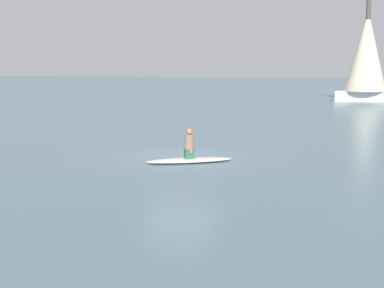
{
  "coord_description": "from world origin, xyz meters",
  "views": [
    {
      "loc": [
        -16.78,
        -6.69,
        2.93
      ],
      "look_at": [
        -1.08,
        -0.84,
        0.62
      ],
      "focal_mm": 50.34,
      "sensor_mm": 36.0,
      "label": 1
    }
  ],
  "objects": [
    {
      "name": "ground_plane",
      "position": [
        0.0,
        0.0,
        0.0
      ],
      "size": [
        400.0,
        400.0,
        0.0
      ],
      "primitive_type": "plane",
      "color": "slate"
    },
    {
      "name": "surfboard",
      "position": [
        -0.89,
        -0.69,
        0.07
      ],
      "size": [
        2.25,
        2.75,
        0.13
      ],
      "primitive_type": "ellipsoid",
      "rotation": [
        0.0,
        0.0,
        2.19
      ],
      "color": "silver",
      "rests_on": "ground"
    },
    {
      "name": "person_paddler",
      "position": [
        -0.89,
        -0.69,
        0.56
      ],
      "size": [
        0.39,
        0.41,
        0.96
      ],
      "rotation": [
        0.0,
        0.0,
        2.19
      ],
      "color": "#26664C",
      "rests_on": "surfboard"
    },
    {
      "name": "sailboat_far_right",
      "position": [
        36.35,
        -4.25,
        4.38
      ],
      "size": [
        3.93,
        5.45,
        9.41
      ],
      "rotation": [
        0.0,
        0.0,
        1.62
      ],
      "color": "silver",
      "rests_on": "ground"
    }
  ]
}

